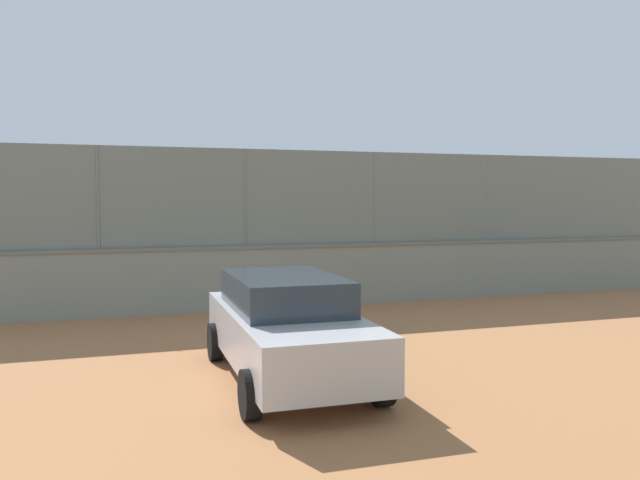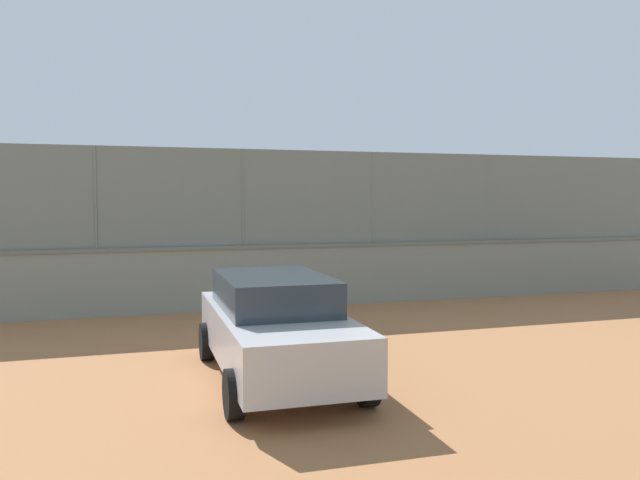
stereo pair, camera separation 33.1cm
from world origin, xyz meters
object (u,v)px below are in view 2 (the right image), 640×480
courtside_bench (493,272)px  parked_car_silver (276,325)px  player_at_service_line (298,251)px  sports_ball (312,288)px  player_foreground_swinging (348,253)px

courtside_bench → parked_car_silver: 11.50m
player_at_service_line → sports_ball: size_ratio=7.49×
player_foreground_swinging → parked_car_silver: (4.48, 9.30, -0.21)m
player_at_service_line → player_foreground_swinging: bearing=107.6°
courtside_bench → player_at_service_line: bearing=-41.3°
player_foreground_swinging → player_at_service_line: bearing=-72.4°
sports_ball → parked_car_silver: 9.05m
player_at_service_line → parked_car_silver: parked_car_silver is taller
player_at_service_line → parked_car_silver: 12.55m
player_at_service_line → parked_car_silver: size_ratio=0.34×
player_foreground_swinging → player_at_service_line: 2.86m
courtside_bench → parked_car_silver: parked_car_silver is taller
player_at_service_line → courtside_bench: bearing=138.7°
player_foreground_swinging → player_at_service_line: (0.86, -2.72, -0.14)m
sports_ball → player_at_service_line: bearing=-98.9°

